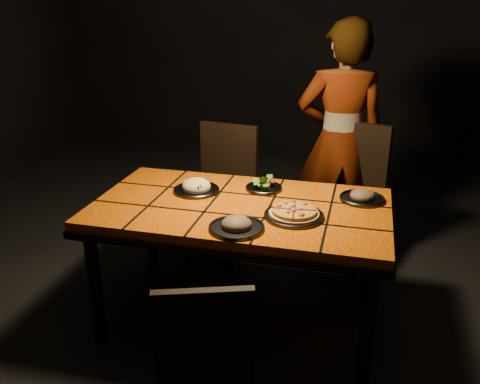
% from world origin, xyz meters
% --- Properties ---
extents(room_shell, '(6.04, 7.04, 3.08)m').
position_xyz_m(room_shell, '(0.00, 0.00, 1.50)').
color(room_shell, black).
rests_on(room_shell, ground).
extents(dining_table, '(1.62, 0.92, 0.75)m').
position_xyz_m(dining_table, '(0.00, 0.00, 0.67)').
color(dining_table, orange).
rests_on(dining_table, ground).
extents(chair_near, '(0.48, 0.48, 0.83)m').
position_xyz_m(chair_near, '(0.08, -0.91, 0.48)').
color(chair_near, black).
rests_on(chair_near, ground).
extents(chair_far_left, '(0.49, 0.49, 0.96)m').
position_xyz_m(chair_far_left, '(-0.34, 0.81, 0.55)').
color(chair_far_left, black).
rests_on(chair_far_left, ground).
extents(chair_far_right, '(0.57, 0.57, 1.00)m').
position_xyz_m(chair_far_right, '(0.55, 0.91, 0.58)').
color(chair_far_right, black).
rests_on(chair_far_right, ground).
extents(diner, '(0.68, 0.51, 1.69)m').
position_xyz_m(diner, '(0.46, 1.06, 0.85)').
color(diner, brown).
rests_on(diner, ground).
extents(plate_pizza, '(0.31, 0.31, 0.04)m').
position_xyz_m(plate_pizza, '(0.31, -0.10, 0.77)').
color(plate_pizza, '#323237').
rests_on(plate_pizza, dining_table).
extents(plate_pasta, '(0.27, 0.27, 0.09)m').
position_xyz_m(plate_pasta, '(-0.30, 0.12, 0.77)').
color(plate_pasta, '#323237').
rests_on(plate_pasta, dining_table).
extents(plate_salad, '(0.21, 0.21, 0.07)m').
position_xyz_m(plate_salad, '(0.08, 0.25, 0.78)').
color(plate_salad, '#323237').
rests_on(plate_salad, dining_table).
extents(plate_mushroom_a, '(0.27, 0.27, 0.09)m').
position_xyz_m(plate_mushroom_a, '(0.06, -0.31, 0.77)').
color(plate_mushroom_a, '#323237').
rests_on(plate_mushroom_a, dining_table).
extents(plate_mushroom_b, '(0.25, 0.25, 0.08)m').
position_xyz_m(plate_mushroom_b, '(0.64, 0.23, 0.77)').
color(plate_mushroom_b, '#323237').
rests_on(plate_mushroom_b, dining_table).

